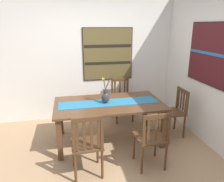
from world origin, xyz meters
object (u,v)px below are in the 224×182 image
object	(u,v)px
dining_table	(109,108)
centerpiece_vase	(105,96)
chair_2	(175,111)
chair_1	(152,138)
chair_0	(122,99)
chair_3	(87,144)
painting_on_back_wall	(108,54)
painting_on_side_wall	(208,54)

from	to	relation	value
dining_table	centerpiece_vase	xyz separation A→B (m)	(-0.06, -0.01, 0.22)
chair_2	chair_1	bearing A→B (deg)	-133.46
dining_table	chair_0	world-z (taller)	chair_0
chair_3	centerpiece_vase	bearing A→B (deg)	64.62
centerpiece_vase	chair_1	xyz separation A→B (m)	(0.51, -0.87, -0.38)
chair_3	painting_on_back_wall	size ratio (longest dim) A/B	0.84
centerpiece_vase	painting_on_side_wall	world-z (taller)	painting_on_side_wall
chair_2	painting_on_side_wall	xyz separation A→B (m)	(0.40, -0.21, 1.08)
dining_table	chair_1	world-z (taller)	chair_1
dining_table	painting_on_back_wall	bearing A→B (deg)	79.65
dining_table	chair_3	bearing A→B (deg)	-118.26
chair_0	painting_on_side_wall	bearing A→B (deg)	-42.30
chair_0	painting_on_back_wall	distance (m)	1.02
dining_table	painting_on_side_wall	world-z (taller)	painting_on_side_wall
dining_table	chair_0	size ratio (longest dim) A/B	2.07
chair_2	painting_on_side_wall	bearing A→B (deg)	-27.21
chair_2	painting_on_side_wall	world-z (taller)	painting_on_side_wall
centerpiece_vase	painting_on_side_wall	distance (m)	1.87
centerpiece_vase	chair_2	size ratio (longest dim) A/B	0.75
chair_1	painting_on_back_wall	bearing A→B (deg)	96.58
chair_3	painting_on_side_wall	size ratio (longest dim) A/B	0.91
dining_table	chair_1	bearing A→B (deg)	-62.82
dining_table	chair_3	distance (m)	1.01
painting_on_side_wall	centerpiece_vase	bearing A→B (deg)	172.49
chair_1	painting_on_side_wall	bearing A→B (deg)	28.06
dining_table	chair_1	size ratio (longest dim) A/B	2.07
chair_2	painting_on_back_wall	world-z (taller)	painting_on_back_wall
chair_0	chair_3	size ratio (longest dim) A/B	0.96
chair_0	painting_on_side_wall	size ratio (longest dim) A/B	0.87
dining_table	chair_2	size ratio (longest dim) A/B	2.08
chair_3	painting_on_back_wall	bearing A→B (deg)	71.51
dining_table	chair_0	xyz separation A→B (m)	(0.46, 0.86, -0.16)
chair_0	chair_2	xyz separation A→B (m)	(0.80, -0.89, 0.00)
chair_0	dining_table	bearing A→B (deg)	-118.03
chair_1	chair_3	bearing A→B (deg)	179.90
chair_1	chair_2	xyz separation A→B (m)	(0.81, 0.85, 0.00)
chair_0	chair_3	xyz separation A→B (m)	(-0.93, -1.74, 0.02)
centerpiece_vase	chair_3	world-z (taller)	centerpiece_vase
chair_1	dining_table	bearing A→B (deg)	117.18
painting_on_side_wall	dining_table	bearing A→B (deg)	171.88
dining_table	chair_2	distance (m)	1.27
chair_2	chair_3	xyz separation A→B (m)	(-1.73, -0.85, 0.01)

